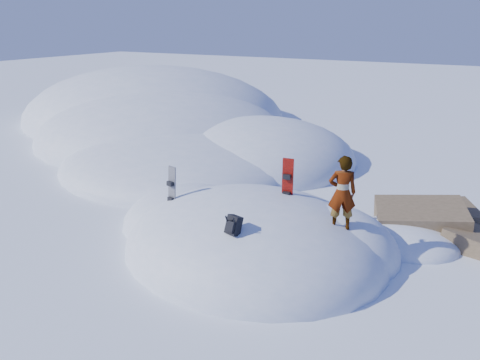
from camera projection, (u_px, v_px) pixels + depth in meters
The scene contains 9 objects.
ground at pixel (253, 250), 12.24m from camera, with size 120.00×120.00×0.00m, color white.
snow_mound at pixel (251, 245), 12.52m from camera, with size 8.00×6.00×3.00m.
snow_ridge at pixel (166, 132), 25.18m from camera, with size 21.50×18.50×6.40m.
rock_outcrop at pixel (421, 236), 13.01m from camera, with size 4.68×4.41×1.68m.
snowboard_red at pixel (287, 187), 12.17m from camera, with size 0.30×0.16×1.59m.
snowboard_dark at pixel (172, 193), 12.67m from camera, with size 0.31×0.23×1.51m.
backpack at pixel (233, 225), 10.29m from camera, with size 0.37×0.43×0.51m.
gear_pile at pixel (150, 255), 11.78m from camera, with size 0.80×0.69×0.21m.
person at pixel (342, 193), 10.71m from camera, with size 0.65×0.43×1.78m, color slate.
Camera 1 is at (5.05, -9.75, 5.72)m, focal length 35.00 mm.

